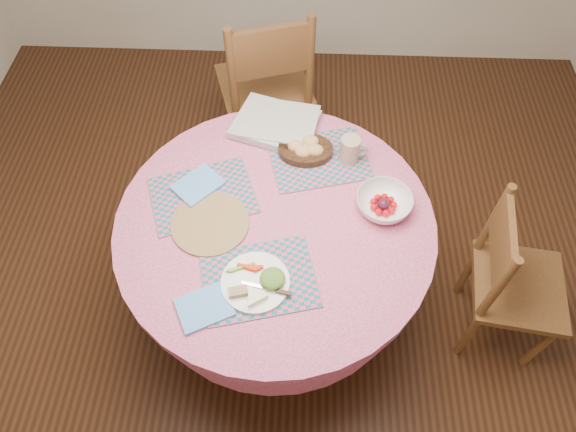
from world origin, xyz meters
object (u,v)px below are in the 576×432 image
chair_right (510,280)px  wicker_trivet (210,223)px  bread_bowl (306,149)px  latte_mug (350,150)px  dining_table (276,247)px  chair_back (266,86)px  fruit_bowl (384,203)px  dinner_plate (257,283)px

chair_right → wicker_trivet: 1.28m
wicker_trivet → bread_bowl: 0.52m
bread_bowl → latte_mug: size_ratio=1.97×
dining_table → chair_back: size_ratio=1.22×
bread_bowl → fruit_bowl: bearing=-41.3°
chair_back → latte_mug: (0.40, -0.70, 0.28)m
chair_back → bread_bowl: size_ratio=4.42×
dinner_plate → latte_mug: latte_mug is taller
bread_bowl → latte_mug: (0.18, -0.02, 0.03)m
wicker_trivet → fruit_bowl: bearing=8.8°
fruit_bowl → bread_bowl: bearing=138.7°
bread_bowl → chair_right: bearing=-24.6°
chair_right → bread_bowl: bearing=73.5°
dinner_plate → latte_mug: size_ratio=2.13×
chair_back → wicker_trivet: bearing=65.1°
dinner_plate → bread_bowl: (0.16, 0.63, 0.01)m
latte_mug → fruit_bowl: bearing=-63.0°
dining_table → wicker_trivet: 0.32m
chair_back → fruit_bowl: 1.11m
dining_table → bread_bowl: bread_bowl is taller
dining_table → fruit_bowl: size_ratio=4.96×
wicker_trivet → bread_bowl: bearing=46.2°
dinner_plate → chair_back: bearing=92.8°
dining_table → bread_bowl: (0.11, 0.34, 0.23)m
wicker_trivet → dining_table: bearing=6.8°
chair_back → dining_table: bearing=78.7°
chair_right → fruit_bowl: (-0.57, 0.13, 0.34)m
chair_back → bread_bowl: 0.75m
dining_table → fruit_bowl: bearing=9.9°
wicker_trivet → fruit_bowl: fruit_bowl is taller
dining_table → chair_right: chair_right is taller
chair_right → latte_mug: bearing=69.6°
wicker_trivet → chair_right: bearing=-1.4°
wicker_trivet → dinner_plate: size_ratio=1.20×
latte_mug → dining_table: bearing=-132.6°
dining_table → wicker_trivet: wicker_trivet is taller
chair_back → fruit_bowl: chair_back is taller
wicker_trivet → chair_back: bearing=82.5°
chair_right → chair_back: chair_back is taller
wicker_trivet → fruit_bowl: 0.67m
dining_table → fruit_bowl: 0.48m
dinner_plate → fruit_bowl: 0.58m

